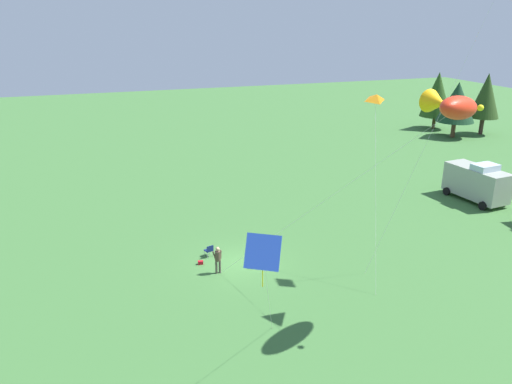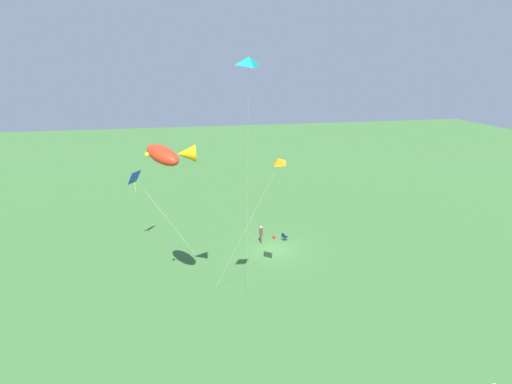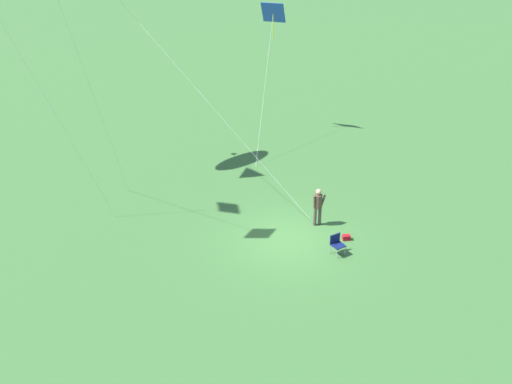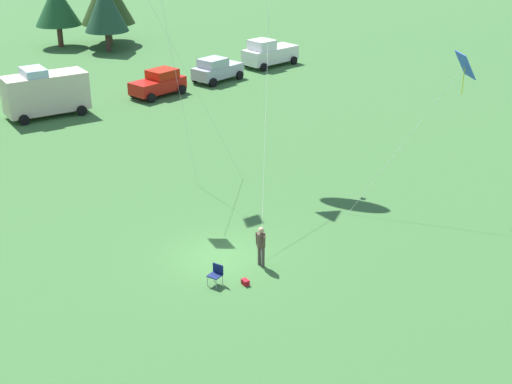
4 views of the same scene
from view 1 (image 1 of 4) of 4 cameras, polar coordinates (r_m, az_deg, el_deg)
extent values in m
plane|color=#396932|center=(31.96, -1.94, -8.09)|extent=(160.00, 160.00, 0.00)
cylinder|color=#4B423B|center=(30.63, -4.55, -8.55)|extent=(0.14, 0.14, 0.85)
cylinder|color=#4B423B|center=(30.68, -4.16, -8.48)|extent=(0.14, 0.14, 0.85)
cylinder|color=#4D3A2E|center=(30.32, -4.39, -7.29)|extent=(0.35, 0.35, 0.62)
sphere|color=tan|center=(30.12, -4.41, -6.51)|extent=(0.24, 0.24, 0.24)
cylinder|color=#4D3A2E|center=(30.31, -4.79, -7.24)|extent=(0.10, 0.24, 0.55)
cylinder|color=#4D3A2E|center=(30.41, -4.06, -7.13)|extent=(0.09, 0.12, 0.55)
cube|color=#0F1B4C|center=(32.73, -5.45, -6.65)|extent=(0.60, 0.60, 0.04)
cube|color=#0F1B4C|center=(32.47, -5.26, -6.47)|extent=(0.18, 0.47, 0.40)
cylinder|color=#A5A8AD|center=(32.89, -5.94, -6.94)|extent=(0.03, 0.03, 0.42)
cylinder|color=#A5A8AD|center=(33.08, -5.31, -6.75)|extent=(0.03, 0.03, 0.42)
cylinder|color=#A5A8AD|center=(32.57, -5.57, -7.21)|extent=(0.03, 0.03, 0.42)
cylinder|color=#A5A8AD|center=(32.75, -4.93, -7.02)|extent=(0.03, 0.03, 0.42)
cube|color=#AF121C|center=(31.92, -6.36, -8.02)|extent=(0.26, 0.35, 0.22)
cube|color=#999F91|center=(45.81, 23.88, 1.02)|extent=(5.59, 2.72, 2.50)
cube|color=silver|center=(45.00, 24.74, 2.59)|extent=(1.59, 2.15, 0.50)
cylinder|color=black|center=(45.91, 26.44, -0.98)|extent=(0.70, 0.29, 0.68)
cylinder|color=black|center=(44.14, 24.46, -1.45)|extent=(0.70, 0.29, 0.68)
cylinder|color=black|center=(48.26, 22.95, 0.47)|extent=(0.70, 0.29, 0.68)
cylinder|color=black|center=(46.58, 20.95, 0.08)|extent=(0.70, 0.29, 0.68)
cylinder|color=#4B3A1E|center=(73.94, 19.66, 7.50)|extent=(0.44, 0.44, 1.74)
cone|color=#254818|center=(73.31, 20.00, 10.44)|extent=(4.21, 4.21, 5.98)
cylinder|color=#443028|center=(72.62, 24.36, 6.90)|extent=(0.54, 0.54, 2.23)
cone|color=#274119|center=(71.97, 24.81, 9.98)|extent=(3.78, 3.78, 5.73)
cylinder|color=brown|center=(69.46, 21.62, 6.68)|extent=(0.54, 0.54, 2.03)
cone|color=#163720|center=(68.85, 21.98, 9.52)|extent=(4.74, 4.74, 4.99)
ellipsoid|color=red|center=(24.10, 22.16, 8.91)|extent=(2.84, 3.59, 1.50)
cone|color=#F9B50F|center=(25.22, 19.96, 9.59)|extent=(1.16, 1.13, 1.13)
sphere|color=yellow|center=(23.64, 24.27, 8.76)|extent=(0.28, 0.28, 0.28)
cylinder|color=silver|center=(26.42, 7.38, -1.32)|extent=(8.31, 8.97, 10.96)
cylinder|color=#4C3823|center=(30.82, -4.13, -9.24)|extent=(0.04, 0.04, 0.01)
cylinder|color=silver|center=(29.93, 19.04, 5.62)|extent=(0.99, 6.17, 16.31)
cylinder|color=#4C3823|center=(31.48, 12.35, -9.03)|extent=(0.04, 0.04, 0.01)
pyramid|color=orange|center=(30.33, 13.62, 10.42)|extent=(1.02, 1.29, 0.62)
cylinder|color=silver|center=(29.36, 13.52, -0.44)|extent=(4.44, 1.81, 10.10)
cylinder|color=#4C3823|center=(29.35, 13.53, -11.36)|extent=(0.04, 0.04, 0.01)
cube|color=blue|center=(17.84, 0.77, -6.87)|extent=(1.22, 1.42, 1.14)
cylinder|color=yellow|center=(18.19, 0.76, -9.03)|extent=(0.04, 0.04, 1.28)
cylinder|color=silver|center=(21.84, 1.40, -11.83)|extent=(4.87, 2.29, 6.87)
cylinder|color=#4C3823|center=(25.96, 1.84, -15.24)|extent=(0.04, 0.04, 0.01)
camera|label=2|loc=(44.96, 48.62, 15.16)|focal=28.00mm
camera|label=3|loc=(49.59, -1.60, 17.85)|focal=42.00mm
camera|label=4|loc=(44.95, -37.21, 15.37)|focal=50.00mm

